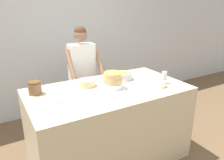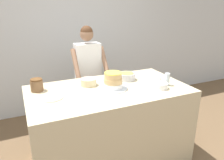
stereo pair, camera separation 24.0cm
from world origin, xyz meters
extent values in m
cube|color=silver|center=(0.00, 2.11, 1.30)|extent=(10.00, 0.05, 2.60)
cube|color=#C6B793|center=(0.00, 0.49, 0.47)|extent=(1.81, 0.98, 0.93)
cylinder|color=#2D2D38|center=(-0.06, 1.31, 0.38)|extent=(0.11, 0.11, 0.75)
cylinder|color=#2D2D38|center=(0.10, 1.31, 0.38)|extent=(0.11, 0.11, 0.75)
cube|color=white|center=(0.02, 1.31, 1.03)|extent=(0.36, 0.20, 0.56)
cylinder|color=#8E664C|center=(-0.19, 1.16, 1.03)|extent=(0.06, 0.36, 0.48)
cylinder|color=#8E664C|center=(0.23, 1.16, 1.03)|extent=(0.06, 0.36, 0.48)
sphere|color=#8E664C|center=(0.02, 1.31, 1.44)|extent=(0.19, 0.19, 0.19)
sphere|color=#51331E|center=(0.02, 1.31, 1.47)|extent=(0.17, 0.17, 0.17)
cylinder|color=silver|center=(0.04, 0.47, 0.94)|extent=(0.33, 0.33, 0.01)
cylinder|color=white|center=(0.04, 0.47, 0.97)|extent=(0.22, 0.22, 0.06)
cylinder|color=#DBB275|center=(0.04, 0.47, 1.03)|extent=(0.21, 0.21, 0.06)
cylinder|color=#DBB275|center=(0.04, 0.47, 1.08)|extent=(0.19, 0.19, 0.06)
cylinder|color=#F2DB4C|center=(0.04, 0.47, 1.12)|extent=(0.19, 0.19, 0.01)
cylinder|color=silver|center=(0.33, 0.68, 0.97)|extent=(0.21, 0.21, 0.09)
cylinder|color=#F2DB4C|center=(0.33, 0.68, 1.01)|extent=(0.18, 0.18, 0.01)
cylinder|color=silver|center=(0.37, 0.62, 1.01)|extent=(0.06, 0.06, 0.14)
cylinder|color=beige|center=(-0.18, 0.68, 0.97)|extent=(0.18, 0.18, 0.08)
cylinder|color=pink|center=(-0.18, 0.68, 1.01)|extent=(0.16, 0.16, 0.01)
cylinder|color=white|center=(0.54, 0.25, 0.96)|extent=(0.14, 0.14, 0.07)
cylinder|color=white|center=(0.54, 0.25, 0.99)|extent=(0.12, 0.12, 0.01)
cylinder|color=silver|center=(0.51, 0.21, 1.01)|extent=(0.05, 0.04, 0.14)
cylinder|color=silver|center=(0.66, 0.31, 1.01)|extent=(0.06, 0.06, 0.15)
cylinder|color=white|center=(-0.64, 0.48, 0.94)|extent=(0.22, 0.22, 0.01)
cylinder|color=brown|center=(-0.75, 0.75, 0.99)|extent=(0.13, 0.13, 0.12)
cylinder|color=brown|center=(-0.75, 0.75, 1.06)|extent=(0.12, 0.12, 0.02)
camera|label=1|loc=(-1.12, -1.52, 1.84)|focal=35.00mm
camera|label=2|loc=(-0.91, -1.63, 1.84)|focal=35.00mm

